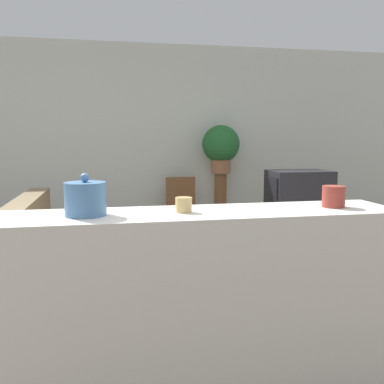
{
  "coord_description": "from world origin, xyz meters",
  "views": [
    {
      "loc": [
        -0.27,
        -2.57,
        1.42
      ],
      "look_at": [
        0.61,
        1.85,
        0.85
      ],
      "focal_mm": 40.0,
      "sensor_mm": 36.0,
      "label": 1
    }
  ],
  "objects_px": {
    "couch": "(61,261)",
    "potted_plant": "(221,146)",
    "wooden_chair": "(182,209)",
    "television": "(298,196)",
    "decorative_bowl": "(85,199)"
  },
  "relations": [
    {
      "from": "wooden_chair",
      "to": "decorative_bowl",
      "type": "relative_size",
      "value": 4.55
    },
    {
      "from": "couch",
      "to": "television",
      "type": "distance_m",
      "value": 2.68
    },
    {
      "from": "couch",
      "to": "television",
      "type": "relative_size",
      "value": 2.65
    },
    {
      "from": "couch",
      "to": "television",
      "type": "xyz_separation_m",
      "value": [
        2.58,
        0.58,
        0.45
      ]
    },
    {
      "from": "television",
      "to": "decorative_bowl",
      "type": "bearing_deg",
      "value": -131.95
    },
    {
      "from": "potted_plant",
      "to": "decorative_bowl",
      "type": "xyz_separation_m",
      "value": [
        -1.63,
        -3.64,
        -0.17
      ]
    },
    {
      "from": "couch",
      "to": "potted_plant",
      "type": "xyz_separation_m",
      "value": [
        1.96,
        1.72,
        1.0
      ]
    },
    {
      "from": "television",
      "to": "potted_plant",
      "type": "xyz_separation_m",
      "value": [
        -0.62,
        1.14,
        0.55
      ]
    },
    {
      "from": "couch",
      "to": "potted_plant",
      "type": "distance_m",
      "value": 2.8
    },
    {
      "from": "couch",
      "to": "television",
      "type": "bearing_deg",
      "value": 12.63
    },
    {
      "from": "couch",
      "to": "potted_plant",
      "type": "relative_size",
      "value": 2.81
    },
    {
      "from": "couch",
      "to": "decorative_bowl",
      "type": "xyz_separation_m",
      "value": [
        0.33,
        -1.92,
        0.83
      ]
    },
    {
      "from": "wooden_chair",
      "to": "potted_plant",
      "type": "relative_size",
      "value": 1.38
    },
    {
      "from": "television",
      "to": "decorative_bowl",
      "type": "relative_size",
      "value": 3.5
    },
    {
      "from": "couch",
      "to": "wooden_chair",
      "type": "distance_m",
      "value": 2.13
    }
  ]
}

